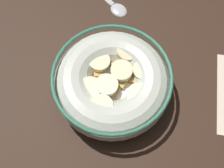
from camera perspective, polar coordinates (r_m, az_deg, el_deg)
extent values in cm
cube|color=#332116|center=(52.85, 0.00, -1.71)|extent=(94.46, 94.46, 2.00)
cylinder|color=beige|center=(51.65, 0.00, -1.18)|extent=(10.53, 10.53, 0.60)
torus|color=beige|center=(48.99, 0.00, 0.08)|extent=(19.14, 19.14, 6.36)
torus|color=#337259|center=(46.36, 0.00, 1.49)|extent=(19.17, 19.17, 0.60)
cylinder|color=white|center=(48.61, 0.00, 0.28)|extent=(15.33, 15.33, 0.40)
cube|color=tan|center=(50.46, -0.07, 6.27)|extent=(2.38, 2.39, 0.83)
cube|color=#AD7F42|center=(46.64, -5.95, -4.28)|extent=(2.15, 2.09, 0.96)
cube|color=#B78947|center=(46.88, -3.21, -3.53)|extent=(2.29, 2.27, 0.86)
cube|color=#B78947|center=(47.72, 4.87, -0.96)|extent=(2.42, 2.43, 0.95)
cube|color=#AD7F42|center=(50.74, 2.44, 6.68)|extent=(2.40, 2.40, 0.86)
cube|color=#AD7F42|center=(48.35, 3.94, 1.21)|extent=(1.79, 1.74, 0.87)
cube|color=tan|center=(49.54, -6.21, 3.80)|extent=(2.25, 2.24, 0.81)
cube|color=tan|center=(46.24, 2.86, -5.12)|extent=(1.96, 2.00, 0.87)
cube|color=tan|center=(48.85, 7.79, 1.50)|extent=(2.13, 2.13, 0.78)
cube|color=tan|center=(47.31, -3.04, -1.76)|extent=(2.36, 2.34, 0.87)
cube|color=tan|center=(47.91, 1.74, 0.34)|extent=(1.78, 1.74, 0.86)
cube|color=#B78947|center=(47.92, -5.53, -0.14)|extent=(1.93, 1.94, 0.78)
cube|color=#B78947|center=(50.28, 5.42, 5.32)|extent=(1.89, 1.94, 0.91)
cube|color=tan|center=(49.01, 0.92, 3.36)|extent=(2.34, 2.34, 0.81)
cube|color=#B78947|center=(47.18, 0.16, -1.52)|extent=(2.18, 2.21, 0.84)
cube|color=tan|center=(46.83, 4.64, -3.62)|extent=(2.25, 2.20, 0.97)
cube|color=tan|center=(50.84, -1.88, 6.63)|extent=(2.40, 2.38, 0.95)
cube|color=#B78947|center=(50.45, -4.42, 6.22)|extent=(2.20, 2.23, 0.88)
cube|color=#AD7F42|center=(48.19, -2.56, 0.47)|extent=(2.18, 2.16, 0.83)
cube|color=#B78947|center=(48.81, -2.35, 2.35)|extent=(2.43, 2.41, 0.98)
cylinder|color=beige|center=(46.68, -4.13, -0.77)|extent=(5.07, 4.99, 1.65)
cylinder|color=#F4EABC|center=(45.96, 4.77, -2.42)|extent=(5.09, 5.06, 1.46)
cylinder|color=beige|center=(47.58, 1.86, 2.58)|extent=(4.00, 3.97, 1.10)
cylinder|color=#F9EFC6|center=(45.09, -2.03, -4.21)|extent=(5.03, 5.07, 1.23)
cylinder|color=beige|center=(47.82, 6.16, 2.64)|extent=(4.69, 4.69, 1.44)
cylinder|color=#F9EFC6|center=(47.87, -6.94, 1.69)|extent=(4.99, 5.07, 1.57)
cylinder|color=beige|center=(49.15, 2.93, 6.20)|extent=(5.05, 5.08, 1.51)
cylinder|color=#F9EFC6|center=(46.40, -0.47, -0.50)|extent=(4.89, 4.92, 1.16)
cylinder|color=beige|center=(48.70, -2.46, 4.36)|extent=(4.99, 5.03, 1.21)
ellipsoid|color=#B7B7BC|center=(60.10, 1.31, 14.14)|extent=(3.59, 4.15, 0.80)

